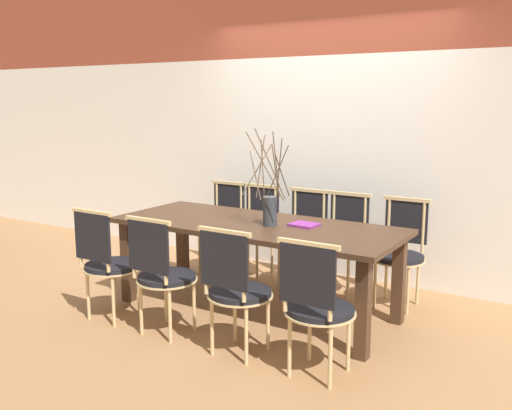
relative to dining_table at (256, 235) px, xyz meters
The scene contains 14 objects.
ground_plane 0.65m from the dining_table, ahead, with size 16.00×16.00×0.00m, color #9E7047.
wall_rear 1.63m from the dining_table, 90.00° to the left, with size 12.00×0.06×3.20m.
dining_table is the anchor object (origin of this frame).
chair_near_leftend 1.20m from the dining_table, 139.02° to the right, with size 0.45×0.45×0.91m.
chair_near_left 0.86m from the dining_table, 112.89° to the right, with size 0.45×0.45×0.91m.
chair_near_center 0.86m from the dining_table, 67.28° to the right, with size 0.45×0.45×0.91m.
chair_near_right 1.22m from the dining_table, 39.90° to the right, with size 0.45×0.45×0.91m.
chair_far_leftend 1.20m from the dining_table, 139.05° to the left, with size 0.45×0.45×0.91m.
chair_far_left 0.94m from the dining_table, 122.49° to the left, with size 0.45×0.45×0.91m.
chair_far_center 0.80m from the dining_table, 88.16° to the left, with size 0.45×0.45×0.91m.
chair_far_right 0.90m from the dining_table, 61.12° to the left, with size 0.45×0.45×0.91m.
chair_far_rightend 1.24m from the dining_table, 39.27° to the left, with size 0.45×0.45×0.91m.
vase_centerpiece 0.29m from the dining_table, ahead, with size 0.39×0.39×0.78m.
book_stack 0.41m from the dining_table, 17.84° to the left, with size 0.22×0.19×0.02m.
Camera 1 is at (2.39, -3.83, 1.73)m, focal length 40.00 mm.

